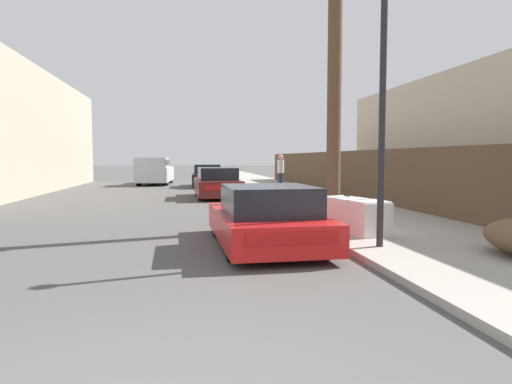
{
  "coord_description": "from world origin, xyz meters",
  "views": [
    {
      "loc": [
        0.3,
        -2.61,
        1.72
      ],
      "look_at": [
        2.45,
        10.97,
        0.7
      ],
      "focal_mm": 32.0,
      "sensor_mm": 36.0,
      "label": 1
    }
  ],
  "objects_px": {
    "discarded_fridge": "(353,215)",
    "car_parked_mid": "(217,184)",
    "car_parked_far": "(207,176)",
    "pickup_truck": "(155,171)",
    "pedestrian": "(281,172)",
    "utility_pole": "(335,59)",
    "street_lamp": "(383,88)",
    "parked_sports_car_red": "(266,219)"
  },
  "relations": [
    {
      "from": "parked_sports_car_red",
      "to": "pedestrian",
      "type": "height_order",
      "value": "pedestrian"
    },
    {
      "from": "car_parked_far",
      "to": "pickup_truck",
      "type": "bearing_deg",
      "value": 143.39
    },
    {
      "from": "pedestrian",
      "to": "parked_sports_car_red",
      "type": "bearing_deg",
      "value": -103.2
    },
    {
      "from": "pickup_truck",
      "to": "street_lamp",
      "type": "distance_m",
      "value": 23.48
    },
    {
      "from": "parked_sports_car_red",
      "to": "pickup_truck",
      "type": "height_order",
      "value": "pickup_truck"
    },
    {
      "from": "car_parked_mid",
      "to": "street_lamp",
      "type": "relative_size",
      "value": 0.89
    },
    {
      "from": "discarded_fridge",
      "to": "utility_pole",
      "type": "distance_m",
      "value": 4.02
    },
    {
      "from": "car_parked_mid",
      "to": "discarded_fridge",
      "type": "bearing_deg",
      "value": -79.13
    },
    {
      "from": "utility_pole",
      "to": "street_lamp",
      "type": "xyz_separation_m",
      "value": [
        -0.22,
        -3.31,
        -1.21
      ]
    },
    {
      "from": "utility_pole",
      "to": "pedestrian",
      "type": "bearing_deg",
      "value": 84.55
    },
    {
      "from": "car_parked_far",
      "to": "pickup_truck",
      "type": "distance_m",
      "value": 4.28
    },
    {
      "from": "car_parked_far",
      "to": "pickup_truck",
      "type": "relative_size",
      "value": 0.85
    },
    {
      "from": "utility_pole",
      "to": "pickup_truck",
      "type": "bearing_deg",
      "value": 106.14
    },
    {
      "from": "car_parked_mid",
      "to": "pickup_truck",
      "type": "relative_size",
      "value": 0.8
    },
    {
      "from": "car_parked_mid",
      "to": "street_lamp",
      "type": "height_order",
      "value": "street_lamp"
    },
    {
      "from": "parked_sports_car_red",
      "to": "pickup_truck",
      "type": "xyz_separation_m",
      "value": [
        -3.47,
        21.82,
        0.34
      ]
    },
    {
      "from": "car_parked_mid",
      "to": "street_lamp",
      "type": "xyz_separation_m",
      "value": [
        2.08,
        -12.15,
        2.34
      ]
    },
    {
      "from": "parked_sports_car_red",
      "to": "car_parked_mid",
      "type": "relative_size",
      "value": 0.95
    },
    {
      "from": "car_parked_mid",
      "to": "car_parked_far",
      "type": "distance_m",
      "value": 7.89
    },
    {
      "from": "discarded_fridge",
      "to": "street_lamp",
      "type": "xyz_separation_m",
      "value": [
        -0.16,
        -1.72,
        2.47
      ]
    },
    {
      "from": "parked_sports_car_red",
      "to": "pedestrian",
      "type": "bearing_deg",
      "value": 75.22
    },
    {
      "from": "pedestrian",
      "to": "discarded_fridge",
      "type": "bearing_deg",
      "value": -95.07
    },
    {
      "from": "discarded_fridge",
      "to": "pedestrian",
      "type": "relative_size",
      "value": 1.07
    },
    {
      "from": "car_parked_mid",
      "to": "utility_pole",
      "type": "height_order",
      "value": "utility_pole"
    },
    {
      "from": "car_parked_mid",
      "to": "street_lamp",
      "type": "bearing_deg",
      "value": -81.51
    },
    {
      "from": "street_lamp",
      "to": "pedestrian",
      "type": "xyz_separation_m",
      "value": [
        1.31,
        14.77,
        -1.91
      ]
    },
    {
      "from": "discarded_fridge",
      "to": "utility_pole",
      "type": "relative_size",
      "value": 0.24
    },
    {
      "from": "discarded_fridge",
      "to": "utility_pole",
      "type": "xyz_separation_m",
      "value": [
        0.06,
        1.59,
        3.69
      ]
    },
    {
      "from": "utility_pole",
      "to": "street_lamp",
      "type": "distance_m",
      "value": 3.53
    },
    {
      "from": "car_parked_mid",
      "to": "pedestrian",
      "type": "height_order",
      "value": "pedestrian"
    },
    {
      "from": "car_parked_far",
      "to": "street_lamp",
      "type": "relative_size",
      "value": 0.95
    },
    {
      "from": "car_parked_far",
      "to": "pickup_truck",
      "type": "height_order",
      "value": "pickup_truck"
    },
    {
      "from": "car_parked_far",
      "to": "discarded_fridge",
      "type": "bearing_deg",
      "value": -80.25
    },
    {
      "from": "car_parked_far",
      "to": "pedestrian",
      "type": "height_order",
      "value": "pedestrian"
    },
    {
      "from": "discarded_fridge",
      "to": "car_parked_mid",
      "type": "xyz_separation_m",
      "value": [
        -2.23,
        10.43,
        0.14
      ]
    },
    {
      "from": "discarded_fridge",
      "to": "street_lamp",
      "type": "distance_m",
      "value": 3.02
    },
    {
      "from": "pickup_truck",
      "to": "utility_pole",
      "type": "xyz_separation_m",
      "value": [
        5.63,
        -19.44,
        3.28
      ]
    },
    {
      "from": "parked_sports_car_red",
      "to": "pickup_truck",
      "type": "distance_m",
      "value": 22.1
    },
    {
      "from": "discarded_fridge",
      "to": "car_parked_mid",
      "type": "bearing_deg",
      "value": 88.96
    },
    {
      "from": "discarded_fridge",
      "to": "pedestrian",
      "type": "height_order",
      "value": "pedestrian"
    },
    {
      "from": "pickup_truck",
      "to": "utility_pole",
      "type": "height_order",
      "value": "utility_pole"
    },
    {
      "from": "discarded_fridge",
      "to": "pickup_truck",
      "type": "height_order",
      "value": "pickup_truck"
    }
  ]
}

